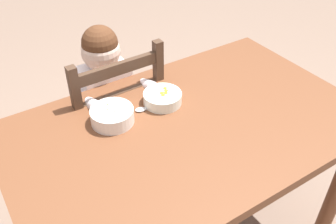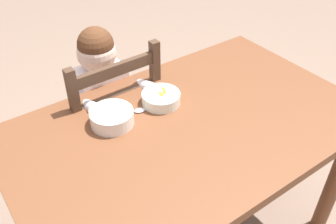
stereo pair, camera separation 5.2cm
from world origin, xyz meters
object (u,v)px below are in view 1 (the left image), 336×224
spoon (146,109)px  dining_chair (112,125)px  child_figure (109,95)px  bowl_of_peas (112,115)px  bowl_of_carrots (162,98)px  dining_table (188,145)px

spoon → dining_chair: bearing=95.8°
child_figure → bowl_of_peas: (-0.11, -0.29, 0.12)m
dining_chair → bowl_of_carrots: dining_chair is taller
dining_chair → spoon: (0.03, -0.30, 0.29)m
dining_chair → bowl_of_carrots: size_ratio=5.98×
child_figure → bowl_of_peas: size_ratio=5.97×
dining_chair → bowl_of_peas: bearing=-110.4°
child_figure → spoon: size_ratio=7.09×
child_figure → bowl_of_peas: child_figure is taller
child_figure → bowl_of_carrots: child_figure is taller
child_figure → bowl_of_carrots: (0.11, -0.29, 0.12)m
bowl_of_peas → bowl_of_carrots: bowl_of_peas is taller
dining_table → child_figure: (-0.12, 0.46, 0.01)m
bowl_of_peas → bowl_of_carrots: size_ratio=1.06×
dining_chair → bowl_of_peas: 0.45m
child_figure → spoon: bearing=-84.0°
dining_chair → dining_table: bearing=-75.2°
dining_table → spoon: spoon is taller
dining_table → bowl_of_carrots: bearing=94.2°
dining_table → dining_chair: 0.52m
dining_chair → bowl_of_carrots: bearing=-69.7°
dining_table → dining_chair: size_ratio=1.46×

